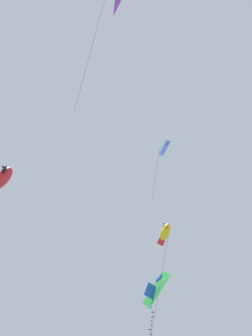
{
  "coord_description": "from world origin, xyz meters",
  "views": [
    {
      "loc": [
        -9.92,
        -17.25,
        20.85
      ],
      "look_at": [
        1.41,
        1.45,
        37.64
      ],
      "focal_mm": 53.49,
      "sensor_mm": 36.0,
      "label": 1
    }
  ],
  "objects_px": {
    "kite_delta_mid_left": "(155,289)",
    "kite_fish_far_centre": "(2,178)",
    "kite_fish_near_right": "(165,232)",
    "kite_diamond_low_drifter": "(164,148)"
  },
  "relations": [
    {
      "from": "kite_diamond_low_drifter",
      "to": "kite_delta_mid_left",
      "type": "bearing_deg",
      "value": -19.61
    },
    {
      "from": "kite_delta_mid_left",
      "to": "kite_fish_far_centre",
      "type": "xyz_separation_m",
      "value": [
        -10.04,
        -1.52,
        3.0
      ]
    },
    {
      "from": "kite_fish_near_right",
      "to": "kite_diamond_low_drifter",
      "type": "xyz_separation_m",
      "value": [
        0.77,
        0.63,
        6.71
      ]
    },
    {
      "from": "kite_diamond_low_drifter",
      "to": "kite_fish_far_centre",
      "type": "relative_size",
      "value": 2.42
    },
    {
      "from": "kite_delta_mid_left",
      "to": "kite_fish_near_right",
      "type": "bearing_deg",
      "value": 167.74
    },
    {
      "from": "kite_fish_near_right",
      "to": "kite_fish_far_centre",
      "type": "bearing_deg",
      "value": 105.13
    },
    {
      "from": "kite_fish_near_right",
      "to": "kite_delta_mid_left",
      "type": "bearing_deg",
      "value": 1.35
    },
    {
      "from": "kite_fish_near_right",
      "to": "kite_fish_far_centre",
      "type": "distance_m",
      "value": 9.04
    },
    {
      "from": "kite_fish_near_right",
      "to": "kite_delta_mid_left",
      "type": "xyz_separation_m",
      "value": [
        1.17,
        2.85,
        -1.93
      ]
    },
    {
      "from": "kite_fish_far_centre",
      "to": "kite_fish_near_right",
      "type": "bearing_deg",
      "value": -77.1
    }
  ]
}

